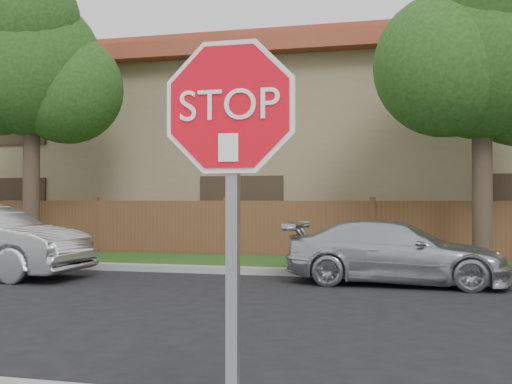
# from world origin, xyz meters

# --- Properties ---
(far_curb) EXTENTS (70.00, 0.30, 0.15)m
(far_curb) POSITION_xyz_m (0.00, 8.15, 0.07)
(far_curb) COLOR gray
(far_curb) RESTS_ON ground
(grass_strip) EXTENTS (70.00, 3.00, 0.12)m
(grass_strip) POSITION_xyz_m (0.00, 9.80, 0.06)
(grass_strip) COLOR #1E4714
(grass_strip) RESTS_ON ground
(fence) EXTENTS (70.00, 0.12, 1.60)m
(fence) POSITION_xyz_m (0.00, 11.40, 0.80)
(fence) COLOR brown
(fence) RESTS_ON ground
(apartment_building) EXTENTS (35.20, 9.20, 7.20)m
(apartment_building) POSITION_xyz_m (0.00, 17.00, 3.53)
(apartment_building) COLOR #857652
(apartment_building) RESTS_ON ground
(tree_left) EXTENTS (4.80, 3.90, 7.78)m
(tree_left) POSITION_xyz_m (-8.98, 9.57, 5.22)
(tree_left) COLOR #382B21
(tree_left) RESTS_ON ground
(tree_mid) EXTENTS (4.80, 3.90, 7.35)m
(tree_mid) POSITION_xyz_m (2.52, 9.57, 4.87)
(tree_mid) COLOR #382B21
(tree_mid) RESTS_ON ground
(stop_sign) EXTENTS (1.01, 0.13, 2.55)m
(stop_sign) POSITION_xyz_m (-0.17, -1.48, 1.83)
(stop_sign) COLOR gray
(stop_sign) RESTS_ON sidewalk_near
(sedan_right) EXTENTS (4.30, 1.88, 1.23)m
(sedan_right) POSITION_xyz_m (0.62, 7.37, 0.61)
(sedan_right) COLOR #B3B6BA
(sedan_right) RESTS_ON ground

